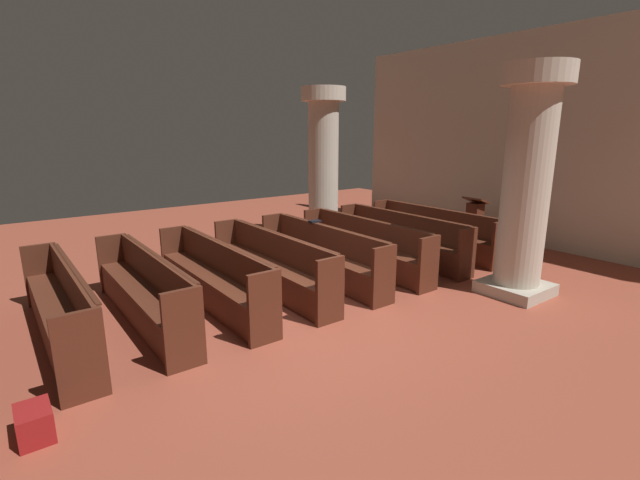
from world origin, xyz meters
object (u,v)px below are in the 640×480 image
pillar_aisle_side (527,180)px  lectern (474,226)px  pew_row_4 (271,262)px  pew_row_6 (143,287)px  pew_row_5 (213,273)px  pew_row_0 (433,229)px  pew_row_2 (364,243)px  hymn_book (315,221)px  pew_row_3 (321,252)px  kneeler_box_red (34,423)px  pillar_far_side (323,162)px  pew_row_7 (59,304)px  pew_row_1 (401,236)px

pillar_aisle_side → lectern: pillar_aisle_side is taller
pew_row_4 → pew_row_6: bearing=-90.0°
pew_row_5 → lectern: (0.21, 5.96, -0.03)m
pew_row_0 → lectern: (0.21, 1.10, -0.03)m
pew_row_2 → hymn_book: hymn_book is taller
pew_row_6 → pew_row_3: bearing=90.0°
pew_row_3 → pew_row_6: bearing=-90.0°
lectern → kneeler_box_red: lectern is taller
pew_row_5 → pew_row_2: bearing=90.0°
pew_row_4 → pew_row_2: bearing=90.0°
pew_row_2 → lectern: bearing=86.1°
pew_row_4 → pew_row_6: (0.00, -1.94, 0.00)m
pillar_aisle_side → kneeler_box_red: pillar_aisle_side is taller
pew_row_2 → pew_row_6: (0.00, -3.89, 0.00)m
pew_row_4 → pew_row_6: size_ratio=1.00×
pillar_aisle_side → pillar_far_side: size_ratio=1.00×
pillar_aisle_side → pew_row_0: bearing=158.9°
pew_row_7 → kneeler_box_red: size_ratio=8.54×
kneeler_box_red → pillar_aisle_side: bearing=85.2°
pew_row_0 → pew_row_6: bearing=-90.0°
pew_row_4 → hymn_book: bearing=110.4°
pew_row_0 → pew_row_7: 6.80m
pew_row_5 → pew_row_4: bearing=90.0°
pew_row_1 → pillar_far_side: pillar_far_side is taller
pew_row_2 → hymn_book: size_ratio=14.96×
pew_row_6 → kneeler_box_red: size_ratio=8.54×
pillar_far_side → pillar_aisle_side: bearing=2.1°
pew_row_5 → pew_row_6: (0.00, -0.97, 0.00)m
pew_row_4 → hymn_book: 1.31m
pew_row_4 → pew_row_7: size_ratio=1.00×
pillar_aisle_side → kneeler_box_red: size_ratio=9.35×
pew_row_5 → pew_row_6: same height
pew_row_3 → pillar_far_side: (-2.33, 1.82, 1.29)m
pew_row_5 → pew_row_3: bearing=90.0°
pew_row_1 → kneeler_box_red: pew_row_1 is taller
pew_row_4 → pew_row_7: bearing=-90.0°
pew_row_5 → kneeler_box_red: size_ratio=8.54×
pillar_far_side → pew_row_5: bearing=-58.3°
pew_row_5 → hymn_book: hymn_book is taller
pew_row_3 → pew_row_5: bearing=-90.0°
pew_row_0 → pillar_aisle_side: size_ratio=0.91×
pew_row_7 → lectern: 7.91m
pew_row_3 → pillar_aisle_side: size_ratio=0.91×
hymn_book → kneeler_box_red: hymn_book is taller
pew_row_0 → pew_row_7: same height
pillar_aisle_side → kneeler_box_red: 6.57m
pew_row_3 → kneeler_box_red: size_ratio=8.54×
pew_row_7 → hymn_book: 4.12m
pillar_far_side → lectern: (2.54, 2.19, -1.31)m
pew_row_6 → pillar_far_side: bearing=116.2°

